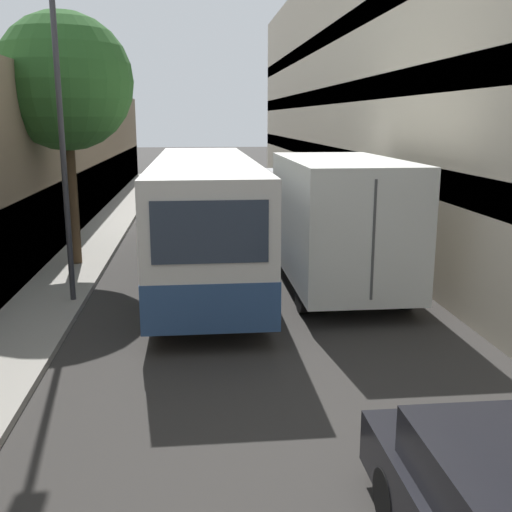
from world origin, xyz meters
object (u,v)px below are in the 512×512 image
at_px(panel_van, 182,189).
at_px(street_lamp, 55,43).
at_px(bus, 205,215).
at_px(street_tree_left, 65,83).
at_px(box_truck, 332,216).

distance_m(panel_van, street_lamp, 13.88).
xyz_separation_m(bus, street_tree_left, (-3.58, 1.38, 3.36)).
height_order(bus, box_truck, box_truck).
height_order(box_truck, street_tree_left, street_tree_left).
relative_size(panel_van, street_lamp, 0.60).
xyz_separation_m(bus, panel_van, (-0.81, 10.77, -0.55)).
relative_size(box_truck, street_tree_left, 1.12).
height_order(street_lamp, street_tree_left, street_lamp).
bearing_deg(street_lamp, bus, 35.99).
bearing_deg(box_truck, bus, 164.52).
distance_m(box_truck, street_tree_left, 7.82).
bearing_deg(panel_van, street_tree_left, -106.41).
relative_size(bus, street_tree_left, 1.66).
bearing_deg(street_tree_left, panel_van, 73.59).
bearing_deg(bus, panel_van, 94.30).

